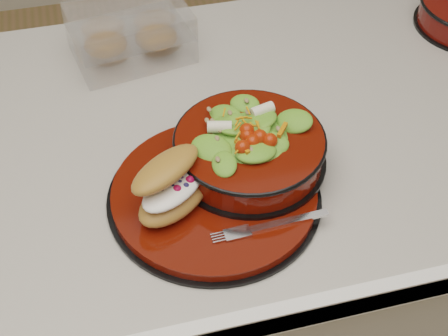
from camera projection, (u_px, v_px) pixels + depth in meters
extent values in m
cube|color=silver|center=(262.00, 274.00, 1.39)|extent=(1.16, 0.66, 0.86)
cube|color=beige|center=(273.00, 125.00, 1.07)|extent=(1.24, 0.74, 0.04)
cube|color=white|center=(354.00, 301.00, 0.83)|extent=(1.24, 0.02, 0.05)
cylinder|color=black|center=(214.00, 197.00, 0.92)|extent=(0.32, 0.32, 0.01)
cylinder|color=#5A0C03|center=(214.00, 193.00, 0.92)|extent=(0.30, 0.30, 0.01)
torus|color=black|center=(222.00, 195.00, 0.91)|extent=(0.17, 0.17, 0.01)
cylinder|color=black|center=(249.00, 160.00, 0.95)|extent=(0.23, 0.23, 0.01)
cylinder|color=#5A0C03|center=(249.00, 148.00, 0.93)|extent=(0.22, 0.22, 0.04)
torus|color=black|center=(250.00, 139.00, 0.92)|extent=(0.23, 0.23, 0.01)
ellipsoid|color=#497A22|center=(250.00, 140.00, 0.92)|extent=(0.19, 0.19, 0.08)
sphere|color=red|center=(281.00, 114.00, 0.90)|extent=(0.02, 0.02, 0.02)
sphere|color=red|center=(258.00, 99.00, 0.92)|extent=(0.02, 0.02, 0.02)
sphere|color=red|center=(228.00, 104.00, 0.91)|extent=(0.02, 0.02, 0.02)
sphere|color=red|center=(219.00, 124.00, 0.88)|extent=(0.02, 0.02, 0.02)
sphere|color=red|center=(242.00, 140.00, 0.86)|extent=(0.02, 0.02, 0.02)
sphere|color=red|center=(274.00, 135.00, 0.87)|extent=(0.02, 0.02, 0.02)
cylinder|color=silver|center=(263.00, 98.00, 0.92)|extent=(0.04, 0.04, 0.02)
cylinder|color=silver|center=(219.00, 115.00, 0.90)|extent=(0.04, 0.03, 0.02)
cube|color=orange|center=(242.00, 135.00, 0.86)|extent=(0.03, 0.03, 0.01)
cube|color=orange|center=(283.00, 118.00, 0.89)|extent=(0.03, 0.02, 0.01)
ellipsoid|color=#A86D33|center=(174.00, 198.00, 0.88)|extent=(0.14, 0.13, 0.03)
ellipsoid|color=white|center=(173.00, 188.00, 0.86)|extent=(0.12, 0.11, 0.02)
ellipsoid|color=#A86D33|center=(170.00, 169.00, 0.86)|extent=(0.13, 0.12, 0.03)
sphere|color=#AE0C34|center=(159.00, 188.00, 0.85)|extent=(0.01, 0.01, 0.01)
sphere|color=#AE0C34|center=(177.00, 189.00, 0.85)|extent=(0.01, 0.01, 0.01)
sphere|color=#AE0C34|center=(190.00, 180.00, 0.86)|extent=(0.01, 0.01, 0.01)
sphere|color=#AE0C34|center=(165.00, 181.00, 0.86)|extent=(0.01, 0.01, 0.01)
sphere|color=#191947|center=(167.00, 183.00, 0.86)|extent=(0.01, 0.01, 0.01)
sphere|color=#191947|center=(180.00, 183.00, 0.86)|extent=(0.01, 0.01, 0.01)
sphere|color=#191947|center=(173.00, 187.00, 0.85)|extent=(0.01, 0.01, 0.01)
sphere|color=#191947|center=(186.00, 186.00, 0.86)|extent=(0.01, 0.01, 0.01)
sphere|color=#191947|center=(162.00, 191.00, 0.85)|extent=(0.01, 0.01, 0.01)
sphere|color=#191947|center=(182.00, 179.00, 0.86)|extent=(0.01, 0.01, 0.01)
cube|color=silver|center=(288.00, 221.00, 0.87)|extent=(0.12, 0.02, 0.00)
cube|color=silver|center=(237.00, 233.00, 0.85)|extent=(0.04, 0.02, 0.00)
cube|color=white|center=(131.00, 43.00, 1.16)|extent=(0.23, 0.18, 0.05)
cube|color=white|center=(129.00, 21.00, 1.12)|extent=(0.23, 0.18, 0.04)
ellipsoid|color=#A86D33|center=(106.00, 45.00, 1.15)|extent=(0.08, 0.07, 0.04)
ellipsoid|color=#A86D33|center=(156.00, 38.00, 1.16)|extent=(0.08, 0.07, 0.04)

